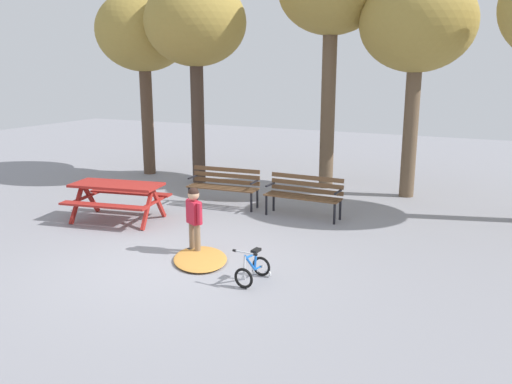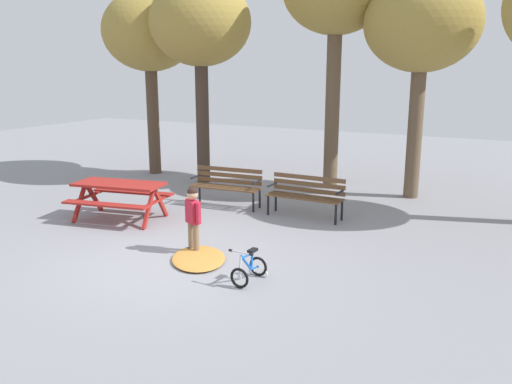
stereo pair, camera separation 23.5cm
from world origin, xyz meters
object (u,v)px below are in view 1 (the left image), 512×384
park_bench_left (304,193)px  child_standing (194,215)px  kids_bicycle (253,269)px  picnic_table (117,192)px  park_bench_far_left (224,184)px

park_bench_left → child_standing: (-0.86, -2.87, 0.16)m
park_bench_left → kids_bicycle: 3.60m
park_bench_left → picnic_table: bearing=-149.8°
park_bench_far_left → child_standing: child_standing is taller
child_standing → park_bench_far_left: bearing=109.9°
park_bench_far_left → kids_bicycle: park_bench_far_left is taller
park_bench_far_left → park_bench_left: bearing=-0.8°
picnic_table → child_standing: bearing=-21.5°
park_bench_far_left → park_bench_left: same height
park_bench_left → kids_bicycle: park_bench_left is taller
park_bench_left → kids_bicycle: bearing=-81.1°
park_bench_far_left → park_bench_left: size_ratio=1.01×
park_bench_left → kids_bicycle: (0.56, -3.55, -0.31)m
picnic_table → park_bench_far_left: 2.38m
kids_bicycle → park_bench_far_left: bearing=124.6°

